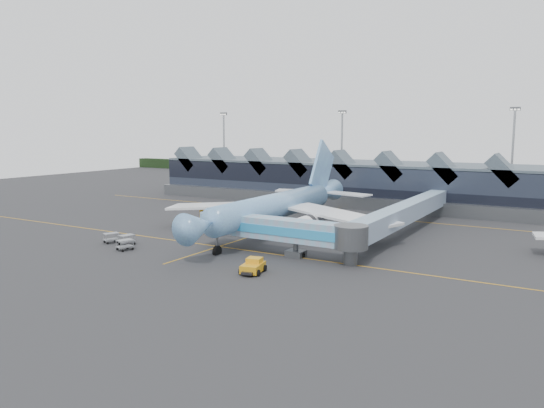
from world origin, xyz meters
The scene contains 10 objects.
ground centered at (0.00, 0.00, 0.00)m, with size 260.00×260.00×0.00m, color #2B2B2D.
taxi_stripes centered at (0.00, 10.00, 0.01)m, with size 120.00×60.00×0.01m.
tree_line_far centered at (0.00, 110.00, 2.00)m, with size 260.00×4.00×4.00m, color black.
terminal centered at (-5.07, 47.35, 4.88)m, with size 90.00×22.25×12.52m.
light_masts centered at (21.00, 62.80, 12.49)m, with size 132.40×42.56×22.45m.
main_airliner centered at (2.26, 5.64, 4.56)m, with size 42.03×48.27×15.52m.
jet_bridge centered at (11.54, -7.86, 3.44)m, with size 25.32×4.36×5.17m.
fuel_truck centered at (-11.64, 10.09, 1.91)m, with size 5.49×10.06×3.40m.
pushback_tug centered at (12.06, -17.58, 0.78)m, with size 3.09×4.22×1.73m.
baggage_carts centered at (-12.66, -15.03, 0.85)m, with size 7.52×5.06×1.51m.
Camera 1 is at (45.39, -69.51, 16.99)m, focal length 35.00 mm.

